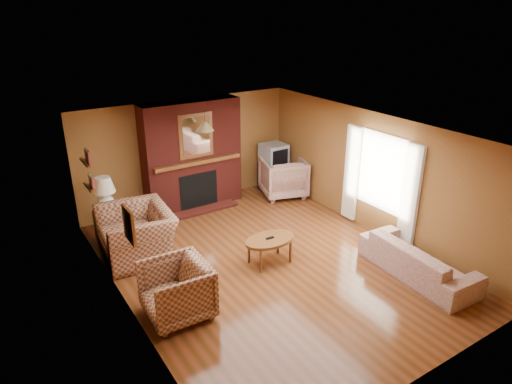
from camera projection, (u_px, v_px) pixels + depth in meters
floor at (268, 263)px, 8.14m from camera, size 6.50×6.50×0.00m
ceiling at (270, 132)px, 7.22m from camera, size 6.50×6.50×0.00m
wall_back at (187, 152)px, 10.21m from camera, size 6.50×0.00×6.50m
wall_front at (430, 299)px, 5.16m from camera, size 6.50×0.00×6.50m
wall_left at (123, 240)px, 6.43m from camera, size 0.00×6.50×6.50m
wall_right at (374, 174)px, 8.93m from camera, size 0.00×6.50×6.50m
fireplace at (192, 156)px, 10.01m from camera, size 2.20×0.82×2.40m
window_right at (380, 181)px, 8.78m from camera, size 0.10×1.85×2.00m
bookshelf at (88, 170)px, 7.76m from camera, size 0.09×0.55×0.71m
botanical_print at (129, 225)px, 6.08m from camera, size 0.05×0.40×0.50m
pendant_light at (205, 126)px, 9.16m from camera, size 0.36×0.36×0.48m
plaid_loveseat at (137, 234)px, 8.22m from camera, size 1.31×1.47×0.90m
plaid_armchair at (176, 291)px, 6.63m from camera, size 0.98×0.95×0.85m
floral_sofa at (418, 260)px, 7.66m from camera, size 0.93×2.11×0.60m
floral_armchair at (283, 177)px, 10.85m from camera, size 1.24×1.26×0.92m
coffee_table at (270, 241)px, 8.00m from camera, size 0.95×0.59×0.50m
side_table at (109, 225)px, 8.89m from camera, size 0.47×0.47×0.58m
table_lamp at (104, 193)px, 8.62m from camera, size 0.42×0.42×0.70m
tv_stand at (273, 177)px, 11.22m from camera, size 0.64×0.59×0.66m
crt_tv at (274, 154)px, 10.99m from camera, size 0.57×0.57×0.51m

